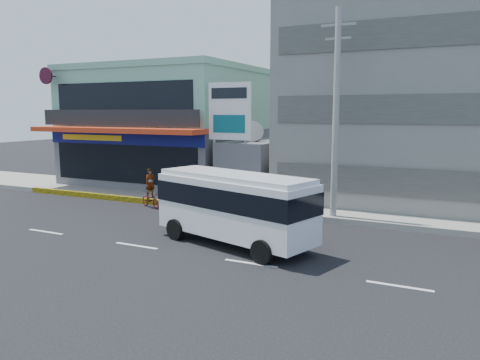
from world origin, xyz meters
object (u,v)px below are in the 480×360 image
Objects in this scene: satellite_dish at (251,140)px; billboard at (230,118)px; minibus at (234,203)px; sedan at (236,218)px; shop_building at (167,129)px; motorcycle_rider at (151,195)px; concrete_building at (440,81)px; utility_pole_near at (336,115)px.

billboard is (-0.50, -1.80, 1.35)m from satellite_dish.
sedan is (-0.45, 1.03, -0.89)m from minibus.
shop_building is 5.69× the size of motorcycle_rider.
concrete_building is at bearing 31.65° from motorcycle_rider.
minibus is at bearing -61.88° from billboard.
minibus reaches higher than motorcycle_rider.
concrete_building is 2.21× the size of minibus.
motorcycle_rider is (-14.00, -8.63, -6.28)m from concrete_building.
concrete_building is 2.32× the size of billboard.
shop_building is 1.72× the size of minibus.
motorcycle_rider is (-7.45, 4.56, -1.00)m from minibus.
sedan is at bearing -26.76° from motorcycle_rider.
satellite_dish is 2.31m from billboard.
billboard is 1.42× the size of sedan.
minibus is at bearing -116.40° from concrete_building.
shop_building is 15.95m from sedan.
billboard is at bearing 38.95° from motorcycle_rider.
utility_pole_near is at bearing -15.48° from billboard.
utility_pole_near is 7.04m from minibus.
concrete_building is at bearing -12.27° from sedan.
satellite_dish is 0.15× the size of utility_pole_near.
billboard is at bearing -32.32° from shop_building.
shop_building reaches higher than minibus.
motorcycle_rider is at bearing -148.35° from concrete_building.
minibus is (-2.55, -5.59, -3.43)m from utility_pole_near.
billboard is 3.17× the size of motorcycle_rider.
shop_building is at bearing 147.68° from billboard.
concrete_building is 1.60× the size of utility_pole_near.
billboard reaches higher than satellite_dish.
motorcycle_rider is at bearing -141.05° from billboard.
concrete_building is (18.00, 1.05, 3.00)m from shop_building.
sedan is at bearing -45.27° from shop_building.
utility_pole_near reaches higher than sedan.
minibus is 3.32× the size of motorcycle_rider.
motorcycle_rider is (-10.00, -1.03, -4.43)m from utility_pole_near.
shop_building is 15.50m from utility_pole_near.
sedan is (3.00, -8.16, -2.75)m from satellite_dish.
utility_pole_near is (14.00, -6.55, 1.15)m from shop_building.
sedan is 2.23× the size of motorcycle_rider.
utility_pole_near is 4.59× the size of motorcycle_rider.
utility_pole_near is 6.96m from sedan.
utility_pole_near is (6.00, -3.60, 1.57)m from satellite_dish.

